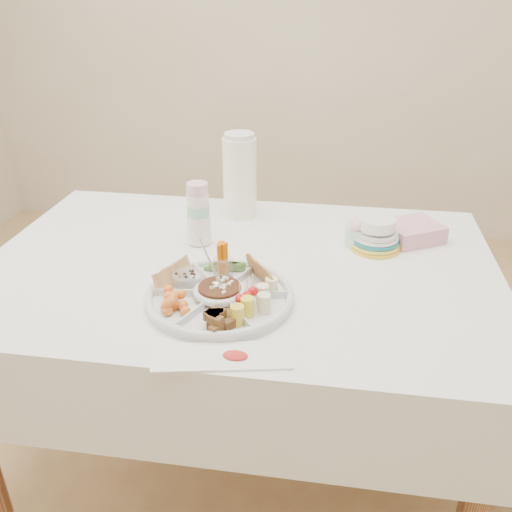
% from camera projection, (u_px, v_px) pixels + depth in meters
% --- Properties ---
extents(floor, '(4.00, 4.00, 0.00)m').
position_uv_depth(floor, '(242.00, 448.00, 1.95)').
color(floor, tan).
rests_on(floor, ground).
extents(wall_back, '(4.00, 0.02, 2.70)m').
position_uv_depth(wall_back, '(301.00, 11.00, 3.10)').
color(wall_back, beige).
rests_on(wall_back, ground).
extents(dining_table, '(1.52, 1.02, 0.76)m').
position_uv_depth(dining_table, '(240.00, 365.00, 1.78)').
color(dining_table, white).
rests_on(dining_table, floor).
extents(party_tray, '(0.42, 0.42, 0.04)m').
position_uv_depth(party_tray, '(220.00, 294.00, 1.41)').
color(party_tray, silver).
rests_on(party_tray, dining_table).
extents(bean_dip, '(0.12, 0.12, 0.04)m').
position_uv_depth(bean_dip, '(220.00, 291.00, 1.40)').
color(bean_dip, brown).
rests_on(bean_dip, party_tray).
extents(tortillas, '(0.11, 0.11, 0.06)m').
position_uv_depth(tortillas, '(264.00, 275.00, 1.45)').
color(tortillas, olive).
rests_on(tortillas, party_tray).
extents(carrot_cucumber, '(0.12, 0.12, 0.10)m').
position_uv_depth(carrot_cucumber, '(224.00, 257.00, 1.50)').
color(carrot_cucumber, '#D56703').
rests_on(carrot_cucumber, party_tray).
extents(pita_raisins, '(0.13, 0.13, 0.06)m').
position_uv_depth(pita_raisins, '(180.00, 274.00, 1.46)').
color(pita_raisins, '#EEB266').
rests_on(pita_raisins, party_tray).
extents(cherries, '(0.13, 0.13, 0.05)m').
position_uv_depth(cherries, '(172.00, 302.00, 1.35)').
color(cherries, gold).
rests_on(cherries, party_tray).
extents(granola_chunks, '(0.11, 0.11, 0.04)m').
position_uv_depth(granola_chunks, '(214.00, 317.00, 1.29)').
color(granola_chunks, brown).
rests_on(granola_chunks, party_tray).
extents(banana_tomato, '(0.12, 0.12, 0.09)m').
position_uv_depth(banana_tomato, '(262.00, 296.00, 1.33)').
color(banana_tomato, '#DABF63').
rests_on(banana_tomato, party_tray).
extents(cup_stack, '(0.08, 0.08, 0.20)m').
position_uv_depth(cup_stack, '(198.00, 213.00, 1.68)').
color(cup_stack, '#B0CAA3').
rests_on(cup_stack, dining_table).
extents(thermos, '(0.12, 0.12, 0.30)m').
position_uv_depth(thermos, '(240.00, 175.00, 1.87)').
color(thermos, white).
rests_on(thermos, dining_table).
extents(flower_bowl, '(0.16, 0.16, 0.10)m').
position_uv_depth(flower_bowl, '(366.00, 231.00, 1.70)').
color(flower_bowl, '#80B992').
rests_on(flower_bowl, dining_table).
extents(napkin_stack, '(0.22, 0.21, 0.06)m').
position_uv_depth(napkin_stack, '(412.00, 232.00, 1.74)').
color(napkin_stack, pink).
rests_on(napkin_stack, dining_table).
extents(plate_stack, '(0.20, 0.20, 0.10)m').
position_uv_depth(plate_stack, '(376.00, 233.00, 1.67)').
color(plate_stack, gold).
rests_on(plate_stack, dining_table).
extents(placemat, '(0.32, 0.16, 0.01)m').
position_uv_depth(placemat, '(222.00, 356.00, 1.21)').
color(placemat, silver).
rests_on(placemat, dining_table).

